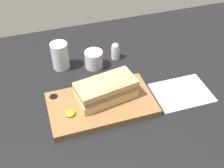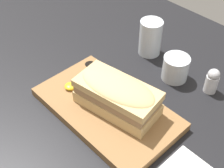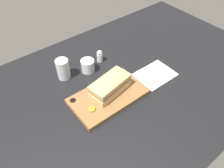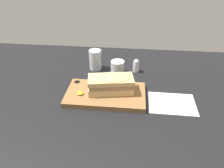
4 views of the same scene
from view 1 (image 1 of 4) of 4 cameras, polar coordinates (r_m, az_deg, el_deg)
name	(u,v)px [view 1 (image 1 of 4)]	position (r cm, az deg, el deg)	size (l,w,h in cm)	color
dining_table	(105,101)	(94.45, -1.48, -3.42)	(181.77, 99.74, 2.00)	black
serving_board	(101,104)	(90.52, -2.25, -4.09)	(33.63, 19.38, 2.20)	olive
sandwich	(106,88)	(88.17, -1.13, -0.79)	(20.14, 12.11, 7.85)	tan
mustard_dollop	(70,113)	(86.37, -8.45, -5.93)	(2.83, 2.83, 1.13)	gold
water_glass	(60,57)	(105.70, -10.46, 5.38)	(6.30, 6.30, 10.29)	silver
wine_glass	(94,60)	(105.26, -3.70, 4.98)	(6.80, 6.80, 6.50)	silver
napkin	(182,93)	(98.43, 13.98, -1.72)	(19.01, 14.76, 0.40)	white
salt_shaker	(115,51)	(109.13, 0.69, 6.78)	(3.20, 3.20, 6.82)	white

